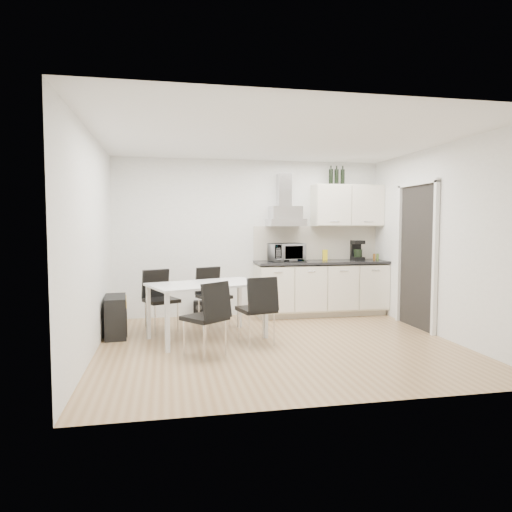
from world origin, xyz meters
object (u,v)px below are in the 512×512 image
Objects in this scene: chair_far_left at (161,301)px; chair_near_right at (256,310)px; chair_far_right at (214,297)px; kitchenette at (322,266)px; dining_table at (207,289)px; floor_speaker at (199,309)px; chair_near_left at (205,319)px; guitar_amp at (116,316)px.

chair_far_left is 1.51m from chair_near_right.
chair_far_right is 1.00× the size of chair_near_right.
kitchenette is 2.00m from chair_far_right.
dining_table reaches higher than floor_speaker.
chair_far_left and chair_far_right have the same top height.
chair_near_left is (-0.10, -0.81, -0.23)m from dining_table.
dining_table is 1.33m from guitar_amp.
chair_far_left is 1.12m from floor_speaker.
chair_far_right is at bearing 58.02° from dining_table.
kitchenette is at bearing 172.97° from chair_far_right.
chair_near_right is (0.42, -1.15, 0.00)m from chair_far_right.
kitchenette is 2.86× the size of chair_far_right.
guitar_amp is 2.50× the size of floor_speaker.
dining_table is at bearing 54.94° from chair_far_right.
kitchenette reaches higher than floor_speaker.
chair_far_left is at bearing 120.17° from dining_table.
kitchenette reaches higher than chair_far_right.
guitar_amp reaches higher than floor_speaker.
guitar_amp is (-0.61, -0.15, -0.16)m from chair_far_left.
chair_far_left is 1.00× the size of chair_far_right.
chair_near_left and chair_near_right have the same top height.
kitchenette is 9.20× the size of floor_speaker.
dining_table is 6.11× the size of floor_speaker.
chair_far_left is 0.65m from guitar_amp.
floor_speaker is (-0.19, 0.68, -0.30)m from chair_far_right.
chair_near_left is at bearing -116.40° from dining_table.
chair_near_left is (0.51, -1.33, 0.00)m from chair_far_left.
chair_near_right is at bearing 117.47° from chair_far_left.
dining_table is 0.83m from chair_far_left.
chair_near_right is (0.59, -0.41, -0.23)m from dining_table.
dining_table is 1.90× the size of chair_near_left.
chair_near_right is at bearing -54.57° from dining_table.
kitchenette reaches higher than chair_near_right.
chair_near_left is at bearing -163.38° from chair_near_right.
dining_table is at bearing 114.98° from chair_far_left.
chair_far_left is 1.42m from chair_near_left.
guitar_amp is (-1.39, -0.37, -0.16)m from chair_far_right.
chair_far_right reaches higher than floor_speaker.
guitar_amp is (-1.12, 1.18, -0.16)m from chair_near_left.
guitar_amp is at bearing 95.84° from chair_near_left.
dining_table is 2.44× the size of guitar_amp.
chair_far_left reaches higher than guitar_amp.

